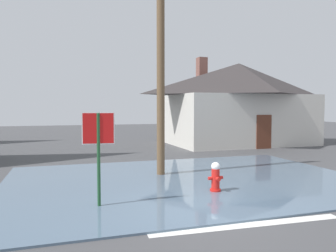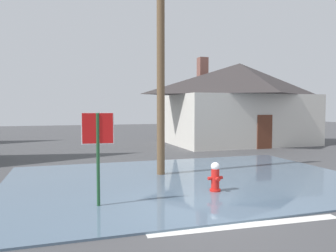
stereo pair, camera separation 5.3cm
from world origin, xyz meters
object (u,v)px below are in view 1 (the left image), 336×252
house (238,102)px  fire_hydrant (216,178)px  stop_sign_near (98,140)px  utility_pole (161,55)px

house → fire_hydrant: bearing=-122.5°
stop_sign_near → utility_pole: (2.50, 3.17, 2.61)m
fire_hydrant → stop_sign_near: bearing=-172.8°
utility_pole → stop_sign_near: bearing=-128.3°
fire_hydrant → utility_pole: utility_pole is taller
house → utility_pole: bearing=-133.3°
fire_hydrant → utility_pole: size_ratio=0.11×
utility_pole → house: (7.91, 8.38, -1.48)m
stop_sign_near → utility_pole: bearing=51.7°
stop_sign_near → utility_pole: size_ratio=0.28×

